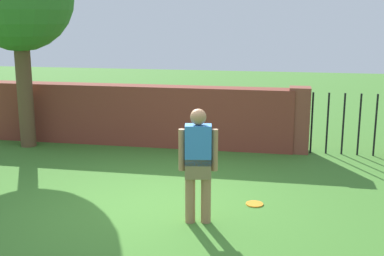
{
  "coord_description": "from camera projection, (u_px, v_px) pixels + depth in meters",
  "views": [
    {
      "loc": [
        1.96,
        -6.88,
        2.81
      ],
      "look_at": [
        0.39,
        1.13,
        1.0
      ],
      "focal_mm": 46.58,
      "sensor_mm": 36.0,
      "label": 1
    }
  ],
  "objects": [
    {
      "name": "ground_plane",
      "position": [
        153.0,
        207.0,
        7.57
      ],
      "size": [
        40.0,
        40.0,
        0.0
      ],
      "primitive_type": "plane",
      "color": "#3D7528"
    },
    {
      "name": "brick_wall",
      "position": [
        131.0,
        115.0,
        11.21
      ],
      "size": [
        7.2,
        0.5,
        1.35
      ],
      "primitive_type": "cube",
      "color": "brown",
      "rests_on": "ground"
    },
    {
      "name": "person",
      "position": [
        198.0,
        161.0,
        6.81
      ],
      "size": [
        0.53,
        0.28,
        1.62
      ],
      "rotation": [
        0.0,
        0.0,
        0.17
      ],
      "color": "#9E704C",
      "rests_on": "ground"
    },
    {
      "name": "fence_gate",
      "position": [
        351.0,
        122.0,
        10.31
      ],
      "size": [
        2.58,
        0.44,
        1.4
      ],
      "color": "brown",
      "rests_on": "ground"
    },
    {
      "name": "frisbee_orange",
      "position": [
        255.0,
        204.0,
        7.66
      ],
      "size": [
        0.27,
        0.27,
        0.02
      ],
      "primitive_type": "cylinder",
      "color": "orange",
      "rests_on": "ground"
    }
  ]
}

